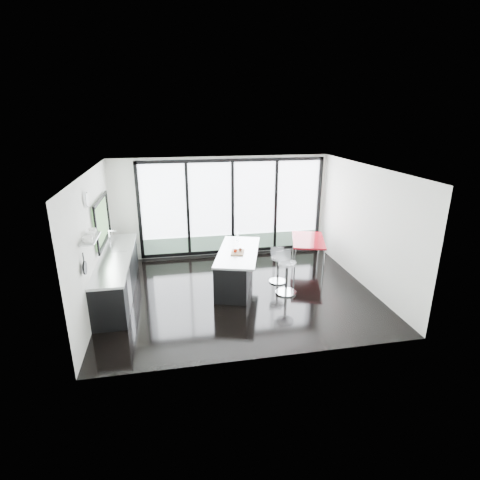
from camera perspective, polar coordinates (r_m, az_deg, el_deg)
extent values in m
cube|color=black|center=(8.68, -0.28, -7.88)|extent=(6.00, 5.00, 0.00)
cube|color=white|center=(7.84, -0.31, 10.75)|extent=(6.00, 5.00, 0.00)
cube|color=silver|center=(10.53, -2.80, 5.04)|extent=(6.00, 0.00, 2.80)
cube|color=white|center=(10.55, -1.15, 5.07)|extent=(5.00, 0.02, 2.50)
cube|color=slate|center=(10.80, -1.08, -0.29)|extent=(5.00, 0.02, 0.44)
cube|color=black|center=(10.38, -7.96, 4.67)|extent=(0.08, 0.04, 2.50)
cube|color=black|center=(10.51, -1.12, 5.02)|extent=(0.08, 0.04, 2.50)
cube|color=black|center=(10.78, 5.47, 5.30)|extent=(0.08, 0.04, 2.50)
cube|color=silver|center=(5.88, 4.21, -6.37)|extent=(6.00, 0.00, 2.80)
cube|color=silver|center=(8.18, -21.42, -0.31)|extent=(0.00, 5.00, 2.80)
cube|color=#476F40|center=(8.97, -20.43, 2.75)|extent=(0.02, 1.60, 0.90)
cube|color=#AAADAF|center=(7.26, -21.84, 0.21)|extent=(0.25, 0.80, 0.03)
cylinder|color=white|center=(7.65, -22.41, 5.72)|extent=(0.04, 0.30, 0.30)
cylinder|color=black|center=(7.04, -22.57, -3.93)|extent=(0.03, 0.24, 0.24)
cube|color=silver|center=(9.16, 18.49, 1.98)|extent=(0.00, 5.00, 2.80)
cube|color=black|center=(8.83, -18.18, -5.28)|extent=(0.65, 3.20, 0.87)
cube|color=#AAADAF|center=(8.66, -18.48, -2.50)|extent=(0.69, 3.24, 0.05)
cube|color=#AAADAF|center=(9.13, -18.12, -1.38)|extent=(0.45, 0.48, 0.06)
cylinder|color=silver|center=(9.07, -19.21, 0.02)|extent=(0.02, 0.02, 0.44)
cube|color=#AAADAF|center=(8.12, -16.55, -7.39)|extent=(0.03, 0.60, 0.80)
cube|color=black|center=(8.86, -0.75, -4.40)|extent=(1.26, 2.18, 0.82)
cube|color=#AAADAF|center=(8.69, -0.27, -1.80)|extent=(1.46, 2.29, 0.05)
cube|color=tan|center=(8.55, -0.37, -1.89)|extent=(0.38, 0.44, 0.03)
sphere|color=#A51803|center=(8.49, -0.72, -1.64)|extent=(0.10, 0.10, 0.08)
sphere|color=brown|center=(8.57, 0.04, -1.46)|extent=(0.10, 0.10, 0.08)
cylinder|color=silver|center=(9.31, -0.40, 0.62)|extent=(0.08, 0.08, 0.26)
cylinder|color=silver|center=(8.53, 7.09, -5.74)|extent=(0.58, 0.58, 0.76)
cylinder|color=silver|center=(9.08, 5.80, -4.47)|extent=(0.45, 0.45, 0.65)
cube|color=#A9111E|center=(10.10, 10.24, -1.92)|extent=(1.19, 1.59, 0.76)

